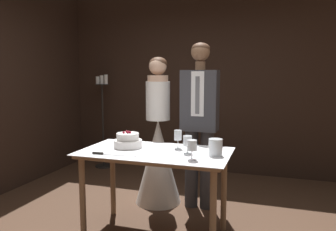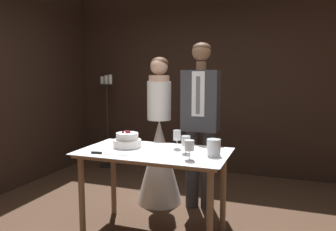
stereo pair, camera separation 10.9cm
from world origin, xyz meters
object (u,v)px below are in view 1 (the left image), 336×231
object	(u,v)px
tiered_cake	(128,141)
groom	(200,118)
cake_table	(155,162)
wine_glass_near	(178,136)
cake_knife	(106,154)
hurricane_candle	(215,148)
candle_stand	(103,120)
wine_glass_far	(192,146)
wine_glass_middle	(188,142)
bride	(158,150)

from	to	relation	value
tiered_cake	groom	distance (m)	0.92
cake_table	wine_glass_near	distance (m)	0.33
cake_knife	hurricane_candle	xyz separation A→B (m)	(0.93, 0.27, 0.06)
groom	candle_stand	size ratio (longest dim) A/B	1.23
hurricane_candle	cake_table	bearing A→B (deg)	-179.82
candle_stand	cake_knife	bearing A→B (deg)	-60.25
cake_knife	groom	size ratio (longest dim) A/B	0.22
tiered_cake	wine_glass_far	bearing A→B (deg)	-20.39
tiered_cake	hurricane_candle	size ratio (longest dim) A/B	1.85
wine_glass_middle	wine_glass_far	world-z (taller)	wine_glass_far
bride	candle_stand	world-z (taller)	bride
wine_glass_far	bride	size ratio (longest dim) A/B	0.10
cake_table	wine_glass_far	xyz separation A→B (m)	(0.40, -0.20, 0.22)
wine_glass_far	groom	distance (m)	0.99
cake_knife	candle_stand	size ratio (longest dim) A/B	0.27
wine_glass_near	bride	distance (m)	0.81
wine_glass_near	candle_stand	xyz separation A→B (m)	(-1.79, 1.77, -0.16)
cake_table	cake_knife	size ratio (longest dim) A/B	3.34
cake_table	cake_knife	bearing A→B (deg)	-143.68
bride	wine_glass_middle	bearing A→B (deg)	-54.21
hurricane_candle	candle_stand	world-z (taller)	candle_stand
bride	tiered_cake	bearing A→B (deg)	-94.55
cake_table	hurricane_candle	size ratio (longest dim) A/B	9.32
wine_glass_near	wine_glass_middle	size ratio (longest dim) A/B	1.11
tiered_cake	candle_stand	distance (m)	2.29
wine_glass_middle	bride	bearing A→B (deg)	125.79
cake_knife	wine_glass_middle	size ratio (longest dim) A/B	2.56
groom	bride	bearing A→B (deg)	179.94
cake_knife	wine_glass_far	xyz separation A→B (m)	(0.77, 0.07, 0.11)
wine_glass_near	groom	bearing A→B (deg)	83.09
cake_table	wine_glass_far	size ratio (longest dim) A/B	8.25
wine_glass_middle	hurricane_candle	world-z (taller)	wine_glass_middle
bride	groom	bearing A→B (deg)	-0.06
wine_glass_middle	wine_glass_far	bearing A→B (deg)	-65.93
wine_glass_middle	hurricane_candle	xyz separation A→B (m)	(0.25, 0.00, -0.04)
wine_glass_middle	candle_stand	distance (m)	2.73
hurricane_candle	candle_stand	xyz separation A→B (m)	(-2.18, 1.92, -0.10)
wine_glass_near	wine_glass_far	size ratio (longest dim) A/B	1.07
cake_table	wine_glass_middle	xyz separation A→B (m)	(0.31, -0.00, 0.21)
wine_glass_middle	candle_stand	xyz separation A→B (m)	(-1.93, 1.93, -0.14)
tiered_cake	groom	bearing A→B (deg)	52.22
cake_table	bride	bearing A→B (deg)	107.79
wine_glass_far	tiered_cake	bearing A→B (deg)	159.61
wine_glass_far	groom	bearing A→B (deg)	98.84
wine_glass_far	groom	world-z (taller)	groom
wine_glass_middle	tiered_cake	bearing A→B (deg)	174.49
hurricane_candle	bride	distance (m)	1.15
groom	hurricane_candle	bearing A→B (deg)	-67.90
groom	wine_glass_near	bearing A→B (deg)	-96.91
bride	hurricane_candle	bearing A→B (deg)	-43.63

